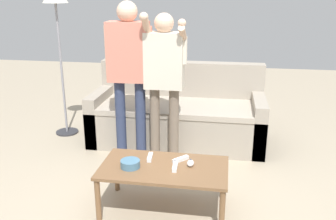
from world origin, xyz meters
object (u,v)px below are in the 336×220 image
(floor_lamp, at_px, (56,8))
(player_center, at_px, (164,72))
(coffee_table, at_px, (164,172))
(player_left, at_px, (129,64))
(couch, at_px, (178,115))
(game_remote_wand_far, at_px, (181,159))
(snack_bowl, at_px, (130,164))
(game_remote_wand_near, at_px, (150,157))
(game_remote_nunchuk, at_px, (190,163))
(game_remote_wand_spare, at_px, (175,166))

(floor_lamp, bearing_deg, player_center, -23.42)
(coffee_table, xyz_separation_m, player_left, (-0.52, 0.92, 0.69))
(couch, distance_m, game_remote_wand_far, 1.42)
(coffee_table, height_order, snack_bowl, snack_bowl)
(couch, xyz_separation_m, game_remote_wand_near, (-0.04, -1.40, 0.10))
(game_remote_nunchuk, relative_size, game_remote_wand_near, 0.59)
(coffee_table, relative_size, player_left, 0.62)
(couch, distance_m, game_remote_wand_near, 1.41)
(floor_lamp, height_order, game_remote_wand_near, floor_lamp)
(floor_lamp, bearing_deg, couch, 0.47)
(game_remote_wand_near, bearing_deg, player_center, 91.13)
(snack_bowl, xyz_separation_m, game_remote_wand_near, (0.12, 0.18, -0.01))
(game_remote_wand_near, xyz_separation_m, game_remote_wand_spare, (0.23, -0.13, -0.00))
(couch, relative_size, player_left, 1.22)
(player_left, relative_size, game_remote_wand_spare, 10.06)
(game_remote_nunchuk, height_order, player_center, player_center)
(floor_lamp, bearing_deg, snack_bowl, -51.07)
(couch, bearing_deg, snack_bowl, -96.03)
(game_remote_nunchuk, bearing_deg, snack_bowl, -167.71)
(snack_bowl, relative_size, game_remote_wand_far, 1.13)
(floor_lamp, relative_size, game_remote_wand_far, 13.24)
(coffee_table, distance_m, player_left, 1.26)
(coffee_table, height_order, game_remote_wand_near, game_remote_wand_near)
(coffee_table, bearing_deg, floor_lamp, 135.32)
(couch, bearing_deg, floor_lamp, -179.53)
(coffee_table, bearing_deg, couch, 93.60)
(snack_bowl, height_order, floor_lamp, floor_lamp)
(player_center, distance_m, game_remote_wand_far, 1.01)
(floor_lamp, distance_m, game_remote_wand_spare, 2.50)
(game_remote_wand_far, bearing_deg, couch, 98.74)
(player_left, bearing_deg, snack_bowl, -75.37)
(floor_lamp, xyz_separation_m, player_center, (1.37, -0.60, -0.57))
(coffee_table, xyz_separation_m, player_center, (-0.16, 0.92, 0.62))
(coffee_table, relative_size, game_remote_wand_near, 6.86)
(player_left, bearing_deg, player_center, -0.84)
(game_remote_wand_near, distance_m, game_remote_wand_spare, 0.27)
(coffee_table, height_order, floor_lamp, floor_lamp)
(coffee_table, relative_size, game_remote_wand_far, 7.42)
(coffee_table, distance_m, player_center, 1.12)
(player_center, bearing_deg, game_remote_wand_near, -88.87)
(game_remote_wand_near, bearing_deg, floor_lamp, 134.97)
(coffee_table, height_order, player_center, player_center)
(coffee_table, bearing_deg, game_remote_wand_near, 139.02)
(floor_lamp, xyz_separation_m, game_remote_wand_far, (1.65, -1.39, -1.13))
(game_remote_wand_spare, bearing_deg, player_left, 123.17)
(floor_lamp, distance_m, player_center, 1.60)
(coffee_table, xyz_separation_m, game_remote_nunchuk, (0.21, 0.05, 0.07))
(player_center, bearing_deg, player_left, 179.16)
(couch, bearing_deg, player_center, -95.57)
(game_remote_nunchuk, xyz_separation_m, player_center, (-0.36, 0.87, 0.55))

